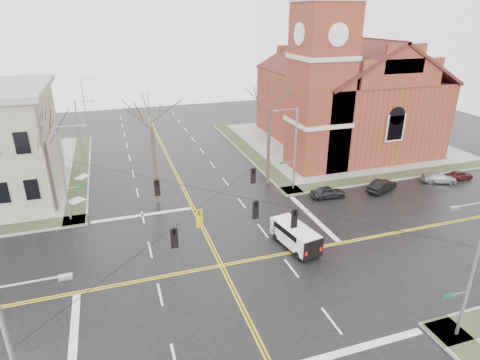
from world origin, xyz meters
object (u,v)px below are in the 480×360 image
object	(u,v)px
church	(341,87)
tree_nw_near	(151,122)
cargo_van	(294,234)
tree_nw_far	(43,138)
signal_pole_nw	(64,171)
parked_car_c	(439,178)
streetlight_north_a	(80,129)
signal_pole_se	(471,268)
parked_car_b	(382,186)
parked_car_d	(459,175)
parked_car_a	(328,192)
tree_ne	(270,108)
signal_pole_ne	(294,147)
streetlight_north_b	(85,100)

from	to	relation	value
church	tree_nw_near	xyz separation A→B (m)	(-27.95, -12.00, 0.07)
cargo_van	tree_nw_far	bearing A→B (deg)	136.16
signal_pole_nw	parked_car_c	xyz separation A→B (m)	(39.72, -3.34, -4.39)
streetlight_north_a	signal_pole_se	bearing A→B (deg)	-60.91
church	parked_car_b	bearing A→B (deg)	-104.22
signal_pole_se	parked_car_d	xyz separation A→B (m)	(20.03, 19.65, -4.40)
parked_car_b	parked_car_d	xyz separation A→B (m)	(10.83, 0.09, -0.11)
tree_nw_far	parked_car_b	bearing A→B (deg)	-10.15
parked_car_a	tree_ne	size ratio (longest dim) A/B	0.30
signal_pole_nw	parked_car_b	size ratio (longest dim) A/B	2.27
signal_pole_ne	tree_nw_far	distance (m)	24.50
parked_car_c	tree_nw_near	bearing A→B (deg)	105.36
signal_pole_se	cargo_van	world-z (taller)	signal_pole_se
parked_car_b	signal_pole_nw	bearing A→B (deg)	62.17
signal_pole_ne	parked_car_d	bearing A→B (deg)	-9.50
church	parked_car_c	xyz separation A→B (m)	(3.63, -16.62, -7.87)
streetlight_north_a	cargo_van	distance (m)	32.25
parked_car_b	tree_nw_far	distance (m)	34.65
streetlight_north_b	tree_nw_near	xyz separation A→B (m)	(7.47, -35.22, 4.04)
church	parked_car_b	world-z (taller)	church
streetlight_north_b	tree_ne	world-z (taller)	tree_ne
tree_nw_near	tree_ne	world-z (taller)	tree_ne
parked_car_c	tree_nw_far	world-z (taller)	tree_nw_far
signal_pole_nw	tree_nw_far	xyz separation A→B (m)	(-1.59, 2.54, 2.55)
signal_pole_nw	cargo_van	distance (m)	21.10
parked_car_b	tree_nw_far	world-z (taller)	tree_nw_far
signal_pole_nw	cargo_van	size ratio (longest dim) A/B	1.73
signal_pole_ne	tree_nw_near	world-z (taller)	tree_nw_near
tree_nw_near	streetlight_north_b	bearing A→B (deg)	101.97
signal_pole_ne	parked_car_a	xyz separation A→B (m)	(2.75, -3.03, -4.32)
parked_car_c	parked_car_d	distance (m)	2.96
cargo_van	parked_car_a	size ratio (longest dim) A/B	1.41
parked_car_a	tree_ne	bearing A→B (deg)	44.93
cargo_van	tree_ne	bearing A→B (deg)	67.64
church	tree_nw_far	xyz separation A→B (m)	(-37.68, -10.74, -0.94)
tree_nw_far	parked_car_d	bearing A→B (deg)	-7.58
signal_pole_se	tree_nw_near	world-z (taller)	tree_nw_near
signal_pole_nw	streetlight_north_a	xyz separation A→B (m)	(0.67, 16.50, -0.48)
parked_car_b	parked_car_c	distance (m)	7.87
streetlight_north_a	parked_car_a	distance (m)	31.74
streetlight_north_b	parked_car_a	size ratio (longest dim) A/B	2.18
cargo_van	parked_car_b	xyz separation A→B (m)	(14.00, 7.14, -0.46)
signal_pole_nw	signal_pole_se	size ratio (longest dim) A/B	1.00
streetlight_north_b	tree_nw_far	xyz separation A→B (m)	(-2.26, -33.96, 3.03)
church	cargo_van	bearing A→B (deg)	-127.38
tree_nw_far	signal_pole_ne	bearing A→B (deg)	-5.99
church	parked_car_c	distance (m)	18.75
cargo_van	tree_nw_near	distance (m)	17.02
parked_car_d	tree_nw_far	world-z (taller)	tree_nw_far
signal_pole_se	parked_car_a	world-z (taller)	signal_pole_se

